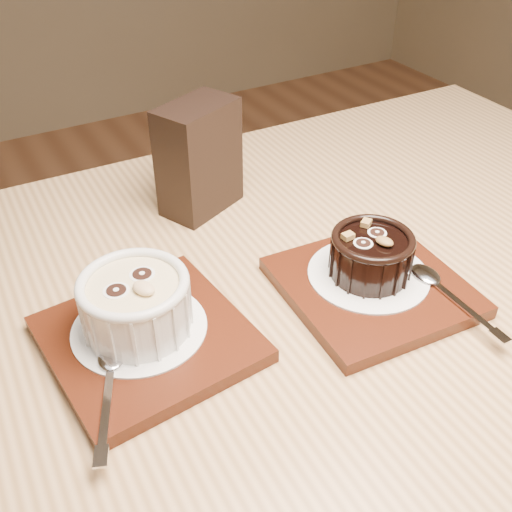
{
  "coord_description": "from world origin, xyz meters",
  "views": [
    {
      "loc": [
        -0.43,
        -0.15,
        1.16
      ],
      "look_at": [
        -0.19,
        0.26,
        0.81
      ],
      "focal_mm": 42.0,
      "sensor_mm": 36.0,
      "label": 1
    }
  ],
  "objects": [
    {
      "name": "spoon_left",
      "position": [
        -0.37,
        0.22,
        0.77
      ],
      "size": [
        0.08,
        0.13,
        0.01
      ],
      "primitive_type": null,
      "rotation": [
        0.0,
        0.0,
        -0.41
      ],
      "color": "silver",
      "rests_on": "tray_left"
    },
    {
      "name": "ramekin_dark",
      "position": [
        -0.07,
        0.23,
        0.79
      ],
      "size": [
        0.09,
        0.09,
        0.05
      ],
      "rotation": [
        0.0,
        0.0,
        0.31
      ],
      "color": "black",
      "rests_on": "doily_right"
    },
    {
      "name": "spoon_right",
      "position": [
        -0.02,
        0.16,
        0.77
      ],
      "size": [
        0.03,
        0.13,
        0.01
      ],
      "primitive_type": null,
      "rotation": [
        0.0,
        0.0,
        -0.03
      ],
      "color": "silver",
      "rests_on": "tray_right"
    },
    {
      "name": "table",
      "position": [
        -0.16,
        0.24,
        0.66
      ],
      "size": [
        1.22,
        0.83,
        0.75
      ],
      "rotation": [
        0.0,
        0.0,
        -0.02
      ],
      "color": "#9E7245",
      "rests_on": "ground"
    },
    {
      "name": "doily_left",
      "position": [
        -0.32,
        0.27,
        0.77
      ],
      "size": [
        0.13,
        0.13,
        0.0
      ],
      "primitive_type": "cylinder",
      "color": "white",
      "rests_on": "tray_left"
    },
    {
      "name": "condiment_stand",
      "position": [
        -0.16,
        0.47,
        0.82
      ],
      "size": [
        0.12,
        0.1,
        0.14
      ],
      "primitive_type": "cube",
      "rotation": [
        0.0,
        0.0,
        0.41
      ],
      "color": "black",
      "rests_on": "table"
    },
    {
      "name": "doily_right",
      "position": [
        -0.07,
        0.23,
        0.77
      ],
      "size": [
        0.13,
        0.13,
        0.0
      ],
      "primitive_type": "cylinder",
      "color": "white",
      "rests_on": "tray_right"
    },
    {
      "name": "tray_right",
      "position": [
        -0.08,
        0.22,
        0.76
      ],
      "size": [
        0.19,
        0.19,
        0.01
      ],
      "primitive_type": "cube",
      "rotation": [
        0.0,
        0.0,
        -0.07
      ],
      "color": "#461A0B",
      "rests_on": "table"
    },
    {
      "name": "tray_left",
      "position": [
        -0.31,
        0.26,
        0.76
      ],
      "size": [
        0.19,
        0.19,
        0.01
      ],
      "primitive_type": "cube",
      "rotation": [
        0.0,
        0.0,
        0.09
      ],
      "color": "#461A0B",
      "rests_on": "table"
    },
    {
      "name": "ramekin_white",
      "position": [
        -0.32,
        0.27,
        0.8
      ],
      "size": [
        0.1,
        0.1,
        0.06
      ],
      "rotation": [
        0.0,
        0.0,
        0.36
      ],
      "color": "silver",
      "rests_on": "doily_left"
    }
  ]
}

